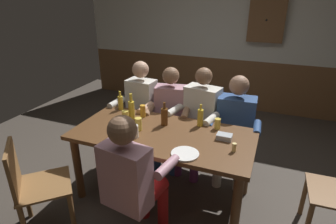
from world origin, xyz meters
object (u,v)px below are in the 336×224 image
Objects in this scene: chair_empty_near_right at (33,185)px; pint_glass_2 at (218,124)px; condiment_caddy at (224,137)px; pint_glass_6 at (138,124)px; person_1 at (169,113)px; bottle_2 at (131,109)px; person_2 at (199,116)px; person_4 at (132,177)px; bottle_1 at (164,116)px; pint_glass_4 at (135,131)px; pint_glass_5 at (119,124)px; dining_table at (163,142)px; pint_glass_1 at (125,116)px; pint_glass_0 at (143,111)px; bottle_0 at (120,102)px; pint_glass_3 at (122,137)px; bottle_3 at (200,117)px; person_0 at (139,106)px; plate_0 at (185,154)px; table_candle at (234,148)px; person_3 at (235,123)px.

chair_empty_near_right reaches higher than pint_glass_2.
pint_glass_6 is at bearing -170.99° from condiment_caddy.
person_1 is 4.26× the size of bottle_2.
chair_empty_near_right reaches higher than condiment_caddy.
person_4 is at bearing 93.46° from person_2.
person_4 is 0.91m from chair_empty_near_right.
person_2 is 0.56m from bottle_1.
bottle_1 is (0.13, -0.48, 0.18)m from person_1.
pint_glass_4 is 0.22m from pint_glass_5.
dining_table is 0.58m from pint_glass_2.
pint_glass_1 is (0.40, 0.92, 0.33)m from chair_empty_near_right.
person_1 is 0.44m from pint_glass_0.
pint_glass_3 is (0.43, -0.69, -0.02)m from bottle_0.
bottle_0 reaches higher than pint_glass_2.
pint_glass_1 is (-0.28, -0.56, 0.15)m from person_1.
person_2 is 8.84× the size of condiment_caddy.
person_2 is 0.67m from pint_glass_0.
pint_glass_4 is at bearing -77.14° from pint_glass_6.
condiment_caddy is at bearing -33.82° from bottle_3.
person_2 is at bearing -175.96° from person_0.
table_candle is at bearing 28.32° from plate_0.
person_4 reaches higher than bottle_1.
bottle_3 is at bearing 19.05° from bottle_1.
pint_glass_5 is (0.45, 0.72, 0.34)m from chair_empty_near_right.
person_4 is (-0.17, -1.30, -0.00)m from person_2.
pint_glass_3 is at bearing -91.64° from pint_glass_6.
bottle_2 is at bearing -172.13° from bottle_3.
pint_glass_1 is 0.36m from pint_glass_4.
table_candle is 0.92m from pint_glass_4.
pint_glass_2 reaches higher than dining_table.
person_1 is 8.37× the size of pint_glass_3.
pint_glass_4 is at bearing -72.97° from pint_glass_0.
pint_glass_3 reaches higher than pint_glass_0.
bottle_2 is at bearing 157.18° from dining_table.
chair_empty_near_right is at bearing -139.98° from pint_glass_2.
condiment_caddy is 0.60× the size of bottle_3.
chair_empty_near_right is 6.17× the size of pint_glass_5.
pint_glass_3 is at bearing -131.43° from bottle_3.
person_2 is 1.31m from person_4.
person_3 reaches higher than pint_glass_6.
bottle_3 is (0.73, 0.10, -0.02)m from bottle_2.
pint_glass_1 is at bearing 112.29° from chair_empty_near_right.
plate_0 is 1.67× the size of pint_glass_5.
chair_empty_near_right is at bearing 42.33° from person_3.
bottle_2 is at bearing 147.89° from plate_0.
bottle_1 reaches higher than pint_glass_6.
pint_glass_0 is at bearing 55.00° from person_1.
pint_glass_0 reaches higher than table_candle.
pint_glass_5 is at bearing -77.62° from pint_glass_1.
person_3 reaches higher than condiment_caddy.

